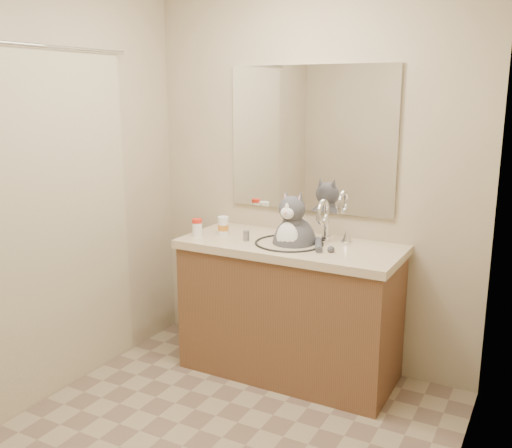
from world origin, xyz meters
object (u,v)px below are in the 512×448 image
at_px(pill_bottle_redcap, 197,227).
at_px(pill_bottle_orange, 223,226).
at_px(grey_canister, 246,236).
at_px(cat, 294,241).

distance_m(pill_bottle_redcap, pill_bottle_orange, 0.17).
relative_size(pill_bottle_orange, grey_canister, 1.88).
bearing_deg(pill_bottle_redcap, grey_canister, 7.88).
height_order(cat, grey_canister, cat).
xyz_separation_m(pill_bottle_redcap, grey_canister, (0.33, 0.05, -0.02)).
height_order(cat, pill_bottle_redcap, cat).
xyz_separation_m(cat, pill_bottle_redcap, (-0.61, -0.13, 0.04)).
relative_size(pill_bottle_redcap, grey_canister, 1.77).
bearing_deg(grey_canister, pill_bottle_redcap, -172.12).
distance_m(pill_bottle_orange, grey_canister, 0.21).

